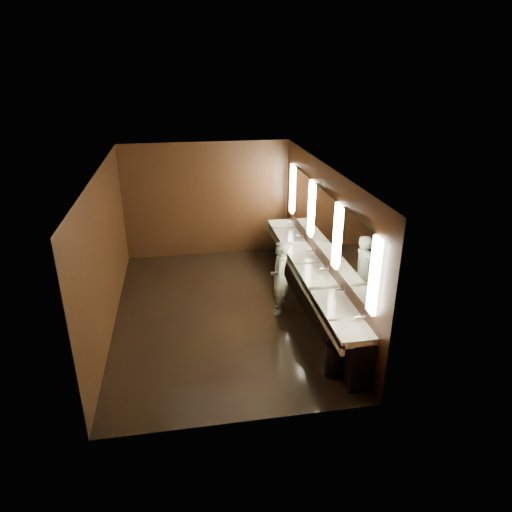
{
  "coord_description": "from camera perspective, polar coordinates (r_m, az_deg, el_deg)",
  "views": [
    {
      "loc": [
        -0.62,
        -7.77,
        4.51
      ],
      "look_at": [
        0.7,
        0.0,
        1.14
      ],
      "focal_mm": 32.0,
      "sensor_mm": 36.0,
      "label": 1
    }
  ],
  "objects": [
    {
      "name": "floor",
      "position": [
        9.0,
        -4.43,
        -6.97
      ],
      "size": [
        6.0,
        6.0,
        0.0
      ],
      "primitive_type": "plane",
      "color": "black",
      "rests_on": "ground"
    },
    {
      "name": "wall_right",
      "position": [
        8.77,
        8.41,
        2.14
      ],
      "size": [
        0.02,
        6.0,
        2.8
      ],
      "primitive_type": "cube",
      "color": "black",
      "rests_on": "floor"
    },
    {
      "name": "sink_counter",
      "position": [
        9.07,
        6.84,
        -3.28
      ],
      "size": [
        0.55,
        5.4,
        1.01
      ],
      "color": "black",
      "rests_on": "floor"
    },
    {
      "name": "ceiling",
      "position": [
        7.98,
        -5.05,
        10.7
      ],
      "size": [
        4.0,
        6.0,
        0.02
      ],
      "primitive_type": "cube",
      "color": "#2D2D2B",
      "rests_on": "wall_back"
    },
    {
      "name": "wall_front",
      "position": [
        5.73,
        -1.91,
        -9.74
      ],
      "size": [
        4.0,
        0.02,
        2.8
      ],
      "primitive_type": "cube",
      "color": "black",
      "rests_on": "floor"
    },
    {
      "name": "trash_bin",
      "position": [
        7.34,
        9.9,
        -12.55
      ],
      "size": [
        0.37,
        0.37,
        0.54
      ],
      "primitive_type": "cylinder",
      "rotation": [
        0.0,
        0.0,
        0.09
      ],
      "color": "black",
      "rests_on": "floor"
    },
    {
      "name": "mirror_band",
      "position": [
        8.64,
        8.42,
        4.29
      ],
      "size": [
        0.06,
        5.03,
        1.15
      ],
      "color": "#F9ECC1",
      "rests_on": "wall_right"
    },
    {
      "name": "wall_back",
      "position": [
        11.23,
        -6.14,
        6.95
      ],
      "size": [
        4.0,
        0.02,
        2.8
      ],
      "primitive_type": "cube",
      "color": "black",
      "rests_on": "floor"
    },
    {
      "name": "person",
      "position": [
        8.65,
        2.98,
        -2.75
      ],
      "size": [
        0.49,
        0.61,
        1.47
      ],
      "primitive_type": "imported",
      "rotation": [
        0.0,
        0.0,
        -1.87
      ],
      "color": "#95D0DE",
      "rests_on": "floor"
    },
    {
      "name": "wall_left",
      "position": [
        8.48,
        -18.29,
        0.43
      ],
      "size": [
        0.02,
        6.0,
        2.8
      ],
      "primitive_type": "cube",
      "color": "black",
      "rests_on": "floor"
    }
  ]
}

